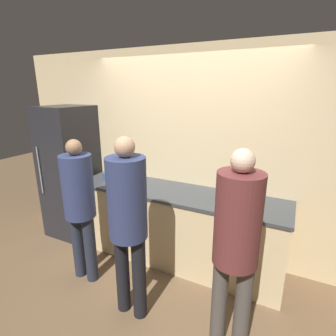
# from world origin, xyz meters

# --- Properties ---
(ground_plane) EXTENTS (14.00, 14.00, 0.00)m
(ground_plane) POSITION_xyz_m (0.00, 0.00, 0.00)
(ground_plane) COLOR brown
(wall_back) EXTENTS (5.20, 0.06, 2.60)m
(wall_back) POSITION_xyz_m (0.00, 0.72, 1.30)
(wall_back) COLOR #D6BC8C
(wall_back) RESTS_ON ground_plane
(counter) EXTENTS (2.60, 0.70, 0.93)m
(counter) POSITION_xyz_m (0.00, 0.39, 0.46)
(counter) COLOR beige
(counter) RESTS_ON ground_plane
(refrigerator) EXTENTS (0.60, 0.73, 1.88)m
(refrigerator) POSITION_xyz_m (-1.69, 0.35, 0.94)
(refrigerator) COLOR #232328
(refrigerator) RESTS_ON ground_plane
(person_left) EXTENTS (0.33, 0.33, 1.62)m
(person_left) POSITION_xyz_m (-0.78, -0.41, 0.95)
(person_left) COLOR #232838
(person_left) RESTS_ON ground_plane
(person_center) EXTENTS (0.34, 0.34, 1.74)m
(person_center) POSITION_xyz_m (-0.02, -0.59, 1.03)
(person_center) COLOR black
(person_center) RESTS_ON ground_plane
(person_right) EXTENTS (0.34, 0.34, 1.72)m
(person_right) POSITION_xyz_m (0.91, -0.52, 1.02)
(person_right) COLOR #4C4742
(person_right) RESTS_ON ground_plane
(fruit_bowl) EXTENTS (0.30, 0.30, 0.15)m
(fruit_bowl) POSITION_xyz_m (0.70, 0.59, 0.98)
(fruit_bowl) COLOR #4C3323
(fruit_bowl) RESTS_ON counter
(utensil_crock) EXTENTS (0.12, 0.12, 0.30)m
(utensil_crock) POSITION_xyz_m (-0.80, 0.55, 0.99)
(utensil_crock) COLOR #ADA393
(utensil_crock) RESTS_ON counter
(bottle_green) EXTENTS (0.06, 0.06, 0.21)m
(bottle_green) POSITION_xyz_m (-0.68, 0.18, 1.01)
(bottle_green) COLOR #236033
(bottle_green) RESTS_ON counter
(cup_blue) EXTENTS (0.08, 0.08, 0.10)m
(cup_blue) POSITION_xyz_m (-1.03, 0.34, 0.97)
(cup_blue) COLOR #335184
(cup_blue) RESTS_ON counter
(cup_black) EXTENTS (0.09, 0.09, 0.10)m
(cup_black) POSITION_xyz_m (-1.03, 0.57, 0.97)
(cup_black) COLOR #28282D
(cup_black) RESTS_ON counter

